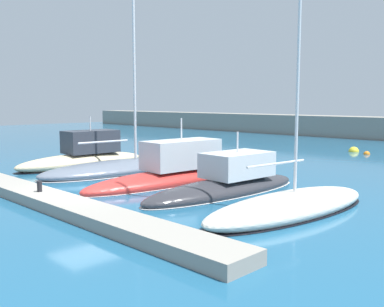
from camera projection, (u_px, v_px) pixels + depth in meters
ground_plane at (84, 199)px, 18.60m from camera, size 120.00×120.00×0.00m
dock_pier at (49, 200)px, 17.46m from camera, size 19.98×1.54×0.43m
motorboat_sand_nearest at (85, 156)px, 27.83m from camera, size 2.77×8.82×3.43m
sailboat_slate_second at (117, 168)px, 25.33m from camera, size 4.00×9.69×14.69m
motorboat_red_third at (172, 173)px, 22.20m from camera, size 3.04×9.82×3.68m
motorboat_charcoal_fourth at (228, 184)px, 19.80m from camera, size 2.94×9.29×3.12m
sailboat_ivory_fifth at (291, 205)px, 16.10m from camera, size 3.32×8.70×17.50m
mooring_buoy_orange at (367, 154)px, 34.29m from camera, size 0.50×0.50×0.50m
mooring_buoy_yellow at (354, 152)px, 36.08m from camera, size 0.83×0.83×0.83m
dock_bollard at (40, 186)px, 17.93m from camera, size 0.20×0.20×0.44m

